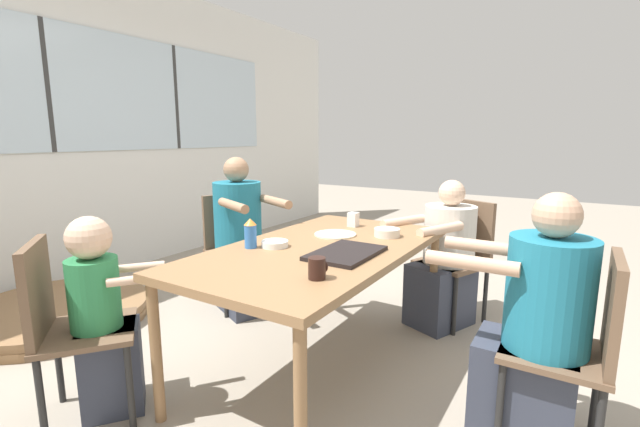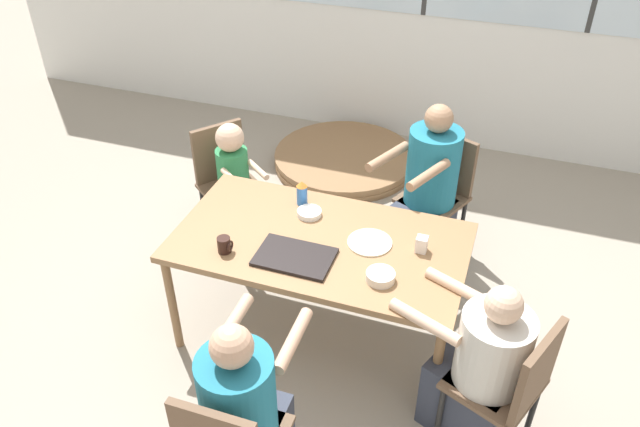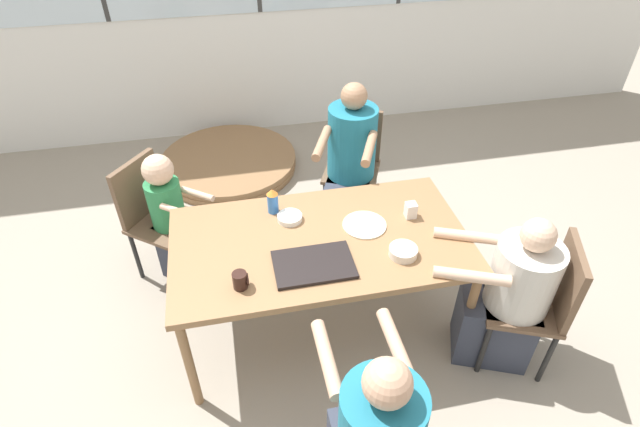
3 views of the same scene
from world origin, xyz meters
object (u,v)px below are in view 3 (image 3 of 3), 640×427
at_px(sippy_cup, 273,200).
at_px(bowl_cereal, 403,252).
at_px(chair_for_woman_green_shirt, 354,156).
at_px(folded_table_stack, 229,163).
at_px(milk_carton_small, 411,210).
at_px(bowl_white_shallow, 290,218).
at_px(chair_for_toddler, 153,210).
at_px(person_man_teal_shirt, 507,300).
at_px(chair_for_man_teal_shirt, 543,296).
at_px(coffee_mug, 241,280).
at_px(person_woman_green_shirt, 350,167).
at_px(person_toddler, 173,222).

distance_m(sippy_cup, bowl_cereal, 0.81).
bearing_deg(chair_for_woman_green_shirt, folded_table_stack, -16.65).
xyz_separation_m(milk_carton_small, bowl_cereal, (-0.15, -0.30, -0.02)).
xyz_separation_m(chair_for_woman_green_shirt, sippy_cup, (-0.72, -0.83, 0.29)).
relative_size(bowl_white_shallow, folded_table_stack, 0.12).
relative_size(chair_for_toddler, bowl_cereal, 5.65).
xyz_separation_m(chair_for_woman_green_shirt, milk_carton_small, (0.05, -1.04, 0.26)).
bearing_deg(milk_carton_small, person_man_teal_shirt, -49.46).
relative_size(chair_for_man_teal_shirt, coffee_mug, 9.31).
relative_size(chair_for_toddler, bowl_white_shallow, 5.97).
bearing_deg(chair_for_man_teal_shirt, bowl_white_shallow, 84.73).
distance_m(person_man_teal_shirt, folded_table_stack, 2.77).
xyz_separation_m(person_woman_green_shirt, coffee_mug, (-0.88, -1.24, 0.25)).
distance_m(person_man_teal_shirt, milk_carton_small, 0.72).
height_order(sippy_cup, milk_carton_small, sippy_cup).
height_order(milk_carton_small, folded_table_stack, milk_carton_small).
distance_m(chair_for_toddler, bowl_cereal, 1.70).
xyz_separation_m(chair_for_toddler, folded_table_stack, (0.53, 1.19, -0.45)).
bearing_deg(sippy_cup, person_toddler, 150.64).
relative_size(chair_for_woman_green_shirt, coffee_mug, 9.31).
bearing_deg(person_toddler, bowl_cereal, 92.84).
relative_size(bowl_cereal, folded_table_stack, 0.12).
distance_m(person_toddler, sippy_cup, 0.80).
height_order(chair_for_woman_green_shirt, milk_carton_small, chair_for_woman_green_shirt).
bearing_deg(person_woman_green_shirt, chair_for_woman_green_shirt, -90.00).
bearing_deg(sippy_cup, person_man_teal_shirt, -30.49).
bearing_deg(chair_for_man_teal_shirt, person_man_teal_shirt, 90.00).
xyz_separation_m(chair_for_woman_green_shirt, folded_table_stack, (-0.95, 0.81, -0.45)).
distance_m(person_man_teal_shirt, person_toddler, 2.11).
bearing_deg(chair_for_man_teal_shirt, folded_table_stack, 55.90).
relative_size(sippy_cup, bowl_white_shallow, 1.11).
xyz_separation_m(chair_for_toddler, person_man_teal_shirt, (1.95, -1.15, -0.06)).
height_order(bowl_white_shallow, bowl_cereal, bowl_cereal).
bearing_deg(person_man_teal_shirt, sippy_cup, 82.07).
xyz_separation_m(chair_for_woman_green_shirt, chair_for_man_teal_shirt, (0.64, -1.60, 0.00)).
relative_size(chair_for_toddler, person_woman_green_shirt, 0.74).
bearing_deg(chair_for_woman_green_shirt, person_toddler, 43.16).
bearing_deg(folded_table_stack, coffee_mug, -90.11).
relative_size(person_toddler, bowl_cereal, 6.33).
bearing_deg(milk_carton_small, coffee_mug, -160.46).
bearing_deg(person_toddler, bowl_white_shallow, 95.11).
bearing_deg(sippy_cup, bowl_white_shallow, -50.03).
distance_m(chair_for_woman_green_shirt, person_woman_green_shirt, 0.17).
distance_m(chair_for_toddler, person_man_teal_shirt, 2.27).
relative_size(chair_for_man_teal_shirt, bowl_cereal, 5.65).
bearing_deg(coffee_mug, bowl_cereal, 3.63).
xyz_separation_m(chair_for_woman_green_shirt, coffee_mug, (-0.95, -1.39, 0.26)).
distance_m(chair_for_man_teal_shirt, coffee_mug, 1.62).
height_order(person_woman_green_shirt, person_toddler, person_woman_green_shirt).
xyz_separation_m(chair_for_woman_green_shirt, person_woman_green_shirt, (-0.07, -0.15, 0.00)).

